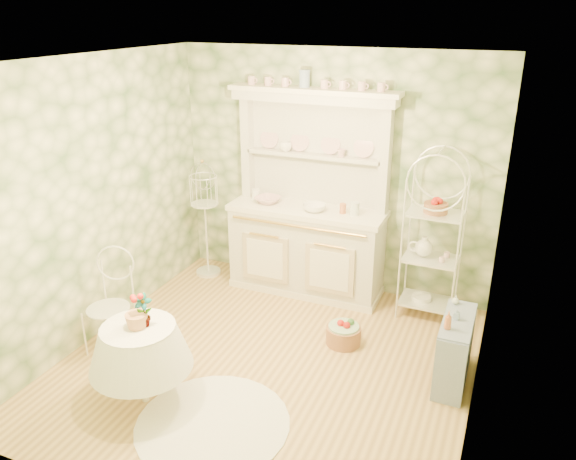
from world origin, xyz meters
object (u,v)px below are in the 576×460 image
at_px(round_table, 142,369).
at_px(side_shelf, 454,351).
at_px(kitchen_dresser, 307,196).
at_px(bakers_rack, 433,238).
at_px(birdcage_stand, 205,219).
at_px(cafe_chair, 109,310).
at_px(floor_basket, 343,333).

bearing_deg(round_table, side_shelf, 28.75).
height_order(kitchen_dresser, side_shelf, kitchen_dresser).
relative_size(bakers_rack, round_table, 2.82).
bearing_deg(bakers_rack, side_shelf, -67.61).
bearing_deg(side_shelf, bakers_rack, 110.29).
height_order(bakers_rack, birdcage_stand, bakers_rack).
distance_m(kitchen_dresser, round_table, 2.59).
relative_size(side_shelf, round_table, 1.13).
height_order(bakers_rack, round_table, bakers_rack).
distance_m(cafe_chair, floor_basket, 2.25).
bearing_deg(bakers_rack, round_table, -127.81).
relative_size(cafe_chair, birdcage_stand, 0.60).
relative_size(cafe_chair, floor_basket, 2.48).
bearing_deg(floor_basket, round_table, -130.92).
xyz_separation_m(bakers_rack, cafe_chair, (-2.65, -1.85, -0.45)).
relative_size(bakers_rack, side_shelf, 2.51).
bearing_deg(round_table, birdcage_stand, 107.78).
height_order(side_shelf, round_table, round_table).
height_order(bakers_rack, cafe_chair, bakers_rack).
bearing_deg(round_table, bakers_rack, 50.91).
xyz_separation_m(kitchen_dresser, floor_basket, (0.75, -0.92, -1.03)).
relative_size(kitchen_dresser, birdcage_stand, 1.59).
bearing_deg(side_shelf, kitchen_dresser, 147.55).
relative_size(birdcage_stand, floor_basket, 4.12).
xyz_separation_m(bakers_rack, floor_basket, (-0.64, -0.89, -0.77)).
relative_size(side_shelf, floor_basket, 2.01).
relative_size(kitchen_dresser, bakers_rack, 1.30).
height_order(kitchen_dresser, round_table, kitchen_dresser).
bearing_deg(floor_basket, birdcage_stand, 157.19).
xyz_separation_m(side_shelf, birdcage_stand, (-3.07, 1.03, 0.42)).
distance_m(kitchen_dresser, birdcage_stand, 1.34).
distance_m(side_shelf, round_table, 2.66).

